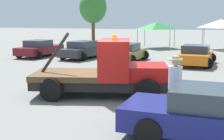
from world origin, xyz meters
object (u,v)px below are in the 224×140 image
Objects in this scene: tow_truck at (108,72)px; canopy_tent_green at (157,26)px; person_near_truck at (175,82)px; tree_left at (93,8)px; parked_car_olive at (126,53)px; parked_car_charcoal at (84,50)px; traffic_cone at (116,78)px; parked_car_orange at (196,55)px; canopy_tent_white at (221,24)px; parked_car_maroon at (40,49)px.

canopy_tent_green reaches higher than tow_truck.
tree_left is (-15.84, 32.09, 3.47)m from person_near_truck.
parked_car_olive is at bearing 86.64° from tow_truck.
parked_car_charcoal is 3.78m from parked_car_olive.
person_near_truck is 0.28× the size of tree_left.
person_near_truck reaches higher than traffic_cone.
parked_car_orange is 12.21m from canopy_tent_white.
parked_car_orange is 7.99× the size of traffic_cone.
canopy_tent_white is (10.01, 11.03, 1.91)m from parked_car_charcoal.
tow_truck is 1.70× the size of canopy_tent_white.
parked_car_olive is at bearing -61.79° from tree_left.
person_near_truck is 11.75m from parked_car_orange.
parked_car_charcoal is at bearing 123.18° from traffic_cone.
tow_truck is 1.30× the size of parked_car_orange.
tree_left reaches higher than parked_car_orange.
canopy_tent_green reaches higher than person_near_truck.
parked_car_maroon is 1.04× the size of parked_car_olive.
parked_car_orange is at bearing -86.87° from parked_car_charcoal.
parked_car_orange is at bearing -97.23° from canopy_tent_white.
person_near_truck is at bearing -153.13° from parked_car_olive.
parked_car_maroon is at bearing -80.40° from tree_left.
tree_left is at bearing 97.81° from tow_truck.
canopy_tent_white is (1.52, 11.96, 1.91)m from parked_car_orange.
canopy_tent_white is at bearing 77.13° from person_near_truck.
parked_car_olive is (-5.00, 11.87, -0.49)m from person_near_truck.
tow_truck is 0.83× the size of tree_left.
canopy_tent_green is at bearing -39.56° from tree_left.
person_near_truck is 17.76m from parked_car_maroon.
canopy_tent_white reaches higher than tow_truck.
tree_left is at bearing 114.37° from traffic_cone.
parked_car_olive reaches higher than traffic_cone.
tree_left reaches higher than person_near_truck.
canopy_tent_green is at bearing 4.09° from parked_car_olive.
parked_car_orange is at bearing 66.45° from traffic_cone.
traffic_cone is at bearing -137.42° from parked_car_charcoal.
canopy_tent_white is (4.20, 21.64, 1.62)m from tow_truck.
traffic_cone is at bearing -65.63° from tree_left.
person_near_truck is at bearing -93.20° from canopy_tent_white.
person_near_truck reaches higher than parked_car_maroon.
canopy_tent_white is 19.89m from traffic_cone.
canopy_tent_green is 0.49× the size of tree_left.
parked_car_charcoal is 11.23m from canopy_tent_green.
parked_car_maroon is 3.85m from parked_car_charcoal.
parked_car_charcoal is at bearing 81.80° from parked_car_olive.
parked_car_maroon is (-9.66, 10.51, -0.29)m from tow_truck.
tow_truck is 1.20× the size of parked_car_charcoal.
tree_left is at bearing 40.23° from parked_car_orange.
parked_car_orange is 7.90m from traffic_cone.
tree_left reaches higher than traffic_cone.
traffic_cone is (-4.67, -19.20, -2.31)m from canopy_tent_white.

